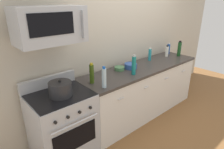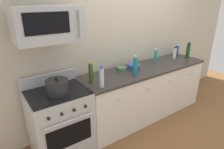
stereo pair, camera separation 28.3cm
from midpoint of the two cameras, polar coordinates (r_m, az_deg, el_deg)
name	(u,v)px [view 1 (the left image)]	position (r m, az deg, el deg)	size (l,w,h in m)	color
ground_plane	(140,112)	(3.78, 6.09, -10.98)	(6.60, 6.60, 0.00)	brown
back_wall	(127,38)	(3.54, 2.03, 10.55)	(5.50, 0.10, 2.70)	beige
counter_unit	(141,90)	(3.55, 6.39, -4.72)	(2.41, 0.66, 0.92)	silver
range_oven	(62,125)	(2.75, -17.31, -13.98)	(0.76, 0.69, 1.07)	#B7BABF
microwave	(50,25)	(2.33, -21.32, 13.36)	(0.74, 0.44, 0.40)	#B7BABF
bottle_olive_oil	(92,74)	(2.69, -8.99, 0.18)	(0.06, 0.06, 0.29)	#385114
bottle_soda_blue	(168,49)	(4.26, 14.42, 7.32)	(0.06, 0.06, 0.23)	#1E4CA5
bottle_sparkling_teal	(134,65)	(2.96, 3.72, 2.68)	(0.06, 0.06, 0.31)	#197F7A
bottle_wine_green	(179,49)	(4.13, 17.32, 7.17)	(0.07, 0.07, 0.31)	#19471E
bottle_water_clear	(104,78)	(2.53, -5.56, -1.02)	(0.06, 0.06, 0.29)	silver
bottle_vinegar_white	(167,51)	(4.05, 13.91, 6.62)	(0.07, 0.07, 0.22)	silver
bottle_dish_soap	(150,54)	(3.71, 8.91, 5.81)	(0.06, 0.06, 0.24)	teal
bowl_blue_mixing	(131,66)	(3.26, 3.03, 2.52)	(0.21, 0.21, 0.08)	#2D519E
bowl_green_glaze	(119,68)	(3.18, -0.36, 1.79)	(0.16, 0.16, 0.06)	#477A4C
stockpot	(60,89)	(2.44, -18.17, -4.13)	(0.28, 0.28, 0.21)	#262628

